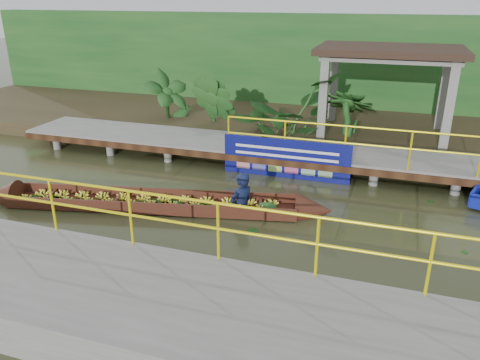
% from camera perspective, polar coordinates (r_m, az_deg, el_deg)
% --- Properties ---
extents(ground, '(80.00, 80.00, 0.00)m').
position_cam_1_polar(ground, '(10.91, -0.85, -3.85)').
color(ground, '#2D3018').
rests_on(ground, ground).
extents(land_strip, '(30.00, 8.00, 0.45)m').
position_cam_1_polar(land_strip, '(17.68, 7.12, 6.88)').
color(land_strip, '#372A1B').
rests_on(land_strip, ground).
extents(far_dock, '(16.00, 2.06, 1.66)m').
position_cam_1_polar(far_dock, '(13.78, 3.85, 3.81)').
color(far_dock, slate).
rests_on(far_dock, ground).
extents(near_dock, '(18.00, 2.40, 1.73)m').
position_cam_1_polar(near_dock, '(7.09, -4.39, -16.76)').
color(near_dock, slate).
rests_on(near_dock, ground).
extents(pavilion, '(4.40, 3.00, 3.00)m').
position_cam_1_polar(pavilion, '(15.71, 17.76, 13.83)').
color(pavilion, slate).
rests_on(pavilion, ground).
extents(foliage_backdrop, '(30.00, 0.80, 4.00)m').
position_cam_1_polar(foliage_backdrop, '(19.75, 8.85, 13.61)').
color(foliage_backdrop, '#164518').
rests_on(foliage_backdrop, ground).
extents(vendor_boat, '(8.41, 2.55, 2.14)m').
position_cam_1_polar(vendor_boat, '(11.06, -8.43, -2.09)').
color(vendor_boat, '#391B0F').
rests_on(vendor_boat, ground).
extents(blue_banner, '(3.50, 0.04, 1.09)m').
position_cam_1_polar(blue_banner, '(12.74, 5.59, 2.61)').
color(blue_banner, navy).
rests_on(blue_banner, ground).
extents(tropical_plants, '(14.53, 1.53, 1.91)m').
position_cam_1_polar(tropical_plants, '(15.04, 12.18, 8.57)').
color(tropical_plants, '#164518').
rests_on(tropical_plants, ground).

